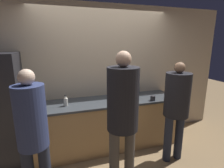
% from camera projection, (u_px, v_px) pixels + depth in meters
% --- Properties ---
extents(ground_plane, '(14.00, 14.00, 0.00)m').
position_uv_depth(ground_plane, '(115.00, 157.00, 2.98)').
color(ground_plane, '#8C704C').
extents(wall_back, '(5.20, 0.06, 2.60)m').
position_uv_depth(wall_back, '(103.00, 75.00, 3.37)').
color(wall_back, '#C6B293').
rests_on(wall_back, ground_plane).
extents(counter, '(2.57, 0.73, 0.90)m').
position_uv_depth(counter, '(108.00, 123.00, 3.25)').
color(counter, tan).
rests_on(counter, ground_plane).
extents(refrigerator, '(0.60, 0.66, 1.77)m').
position_uv_depth(refrigerator, '(2.00, 112.00, 2.65)').
color(refrigerator, '#232328').
rests_on(refrigerator, ground_plane).
extents(person_left, '(0.33, 0.33, 1.65)m').
position_uv_depth(person_left, '(33.00, 132.00, 1.89)').
color(person_left, '#232838').
rests_on(person_left, ground_plane).
extents(person_center, '(0.38, 0.38, 1.82)m').
position_uv_depth(person_center, '(123.00, 111.00, 2.10)').
color(person_center, '#4C4742').
rests_on(person_center, ground_plane).
extents(person_right, '(0.39, 0.39, 1.63)m').
position_uv_depth(person_right, '(177.00, 103.00, 2.73)').
color(person_right, '#232838').
rests_on(person_right, ground_plane).
extents(fruit_bowl, '(0.34, 0.34, 0.14)m').
position_uv_depth(fruit_bowl, '(129.00, 97.00, 3.16)').
color(fruit_bowl, brown).
rests_on(fruit_bowl, counter).
extents(utensil_crock, '(0.10, 0.10, 0.28)m').
position_uv_depth(utensil_crock, '(137.00, 90.00, 3.53)').
color(utensil_crock, '#3D424C').
rests_on(utensil_crock, counter).
extents(bottle_green, '(0.08, 0.08, 0.19)m').
position_uv_depth(bottle_green, '(128.00, 91.00, 3.43)').
color(bottle_green, '#236033').
rests_on(bottle_green, counter).
extents(bottle_clear, '(0.07, 0.07, 0.19)m').
position_uv_depth(bottle_clear, '(66.00, 102.00, 2.83)').
color(bottle_clear, silver).
rests_on(bottle_clear, counter).
extents(cup_black, '(0.09, 0.09, 0.09)m').
position_uv_depth(cup_black, '(153.00, 98.00, 3.11)').
color(cup_black, '#28282D').
rests_on(cup_black, counter).
extents(cup_yellow, '(0.09, 0.09, 0.08)m').
position_uv_depth(cup_yellow, '(134.00, 93.00, 3.44)').
color(cup_yellow, gold).
rests_on(cup_yellow, counter).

